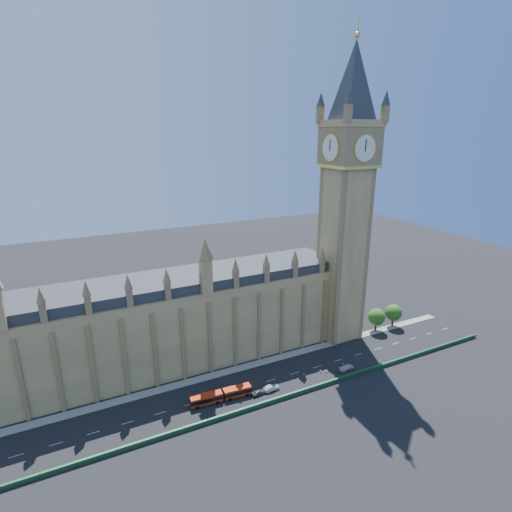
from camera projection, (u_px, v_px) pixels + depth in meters
name	position (u px, v px, depth m)	size (l,w,h in m)	color
ground	(258.00, 384.00, 113.51)	(400.00, 400.00, 0.00)	black
palace_westminster	(150.00, 326.00, 117.78)	(120.00, 20.00, 28.00)	#977C49
elizabeth_tower	(347.00, 179.00, 125.06)	(20.59, 20.59, 105.00)	#977C49
bridge_parapet	(273.00, 401.00, 105.61)	(160.00, 0.60, 1.20)	#1E4C2D
kerb_north	(245.00, 367.00, 121.63)	(160.00, 3.00, 0.16)	gray
tree_east_near	(377.00, 316.00, 142.29)	(6.00, 6.00, 8.50)	#382619
tree_east_far	(394.00, 312.00, 145.63)	(6.00, 6.00, 8.50)	#382619
red_bus	(221.00, 396.00, 106.20)	(16.78, 3.66, 2.83)	#B4290C
car_grey	(259.00, 392.00, 108.75)	(1.66, 4.12, 1.40)	#42444A
car_silver	(271.00, 388.00, 110.56)	(1.60, 4.59, 1.51)	#B3B7BB
car_white	(346.00, 368.00, 120.11)	(2.09, 5.14, 1.49)	silver
cone_a	(343.00, 364.00, 122.83)	(0.41, 0.41, 0.64)	black
cone_b	(320.00, 371.00, 119.08)	(0.50, 0.50, 0.70)	black
cone_c	(326.00, 371.00, 118.81)	(0.57, 0.57, 0.80)	black
cone_d	(304.00, 374.00, 117.48)	(0.52, 0.52, 0.68)	black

